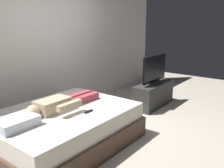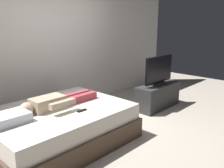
# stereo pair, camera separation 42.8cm
# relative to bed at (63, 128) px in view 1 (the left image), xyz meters

# --- Properties ---
(ground_plane) EXTENTS (10.00, 10.00, 0.00)m
(ground_plane) POSITION_rel_bed_xyz_m (0.79, -0.55, -0.26)
(ground_plane) COLOR #ADA393
(back_wall) EXTENTS (6.40, 0.10, 2.80)m
(back_wall) POSITION_rel_bed_xyz_m (1.19, 1.25, 1.14)
(back_wall) COLOR silver
(back_wall) RESTS_ON ground
(bed) EXTENTS (2.07, 1.56, 0.54)m
(bed) POSITION_rel_bed_xyz_m (0.00, 0.00, 0.00)
(bed) COLOR brown
(bed) RESTS_ON ground
(pillow) EXTENTS (0.48, 0.34, 0.12)m
(pillow) POSITION_rel_bed_xyz_m (-0.71, 0.00, 0.34)
(pillow) COLOR white
(pillow) RESTS_ON bed
(person) EXTENTS (1.26, 0.46, 0.18)m
(person) POSITION_rel_bed_xyz_m (0.03, 0.06, 0.36)
(person) COLOR tan
(person) RESTS_ON bed
(remote) EXTENTS (0.15, 0.04, 0.02)m
(remote) POSITION_rel_bed_xyz_m (0.18, -0.34, 0.29)
(remote) COLOR black
(remote) RESTS_ON bed
(tv_stand) EXTENTS (1.10, 0.40, 0.50)m
(tv_stand) POSITION_rel_bed_xyz_m (2.33, -0.22, -0.01)
(tv_stand) COLOR #2D2D2D
(tv_stand) RESTS_ON ground
(tv) EXTENTS (0.88, 0.20, 0.59)m
(tv) POSITION_rel_bed_xyz_m (2.33, -0.22, 0.52)
(tv) COLOR black
(tv) RESTS_ON tv_stand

